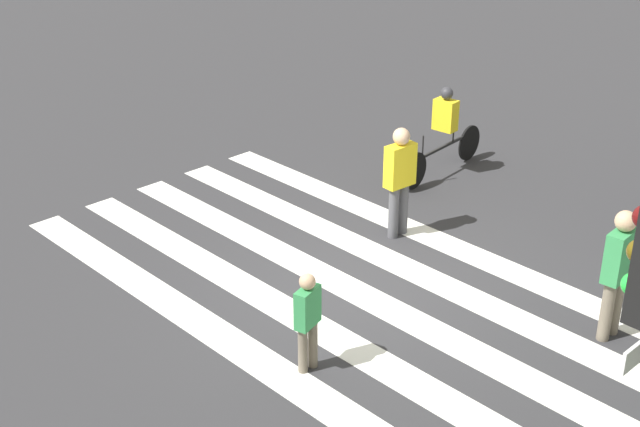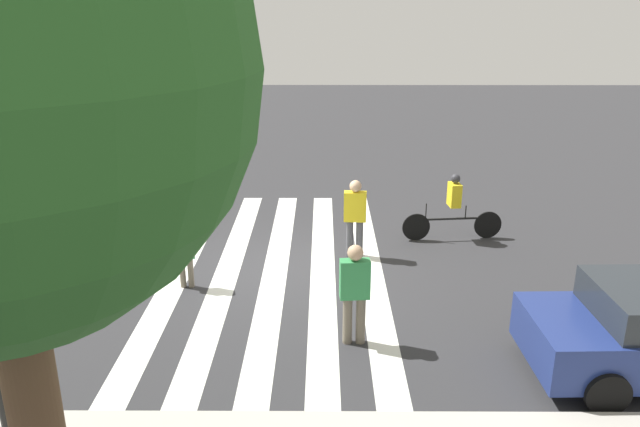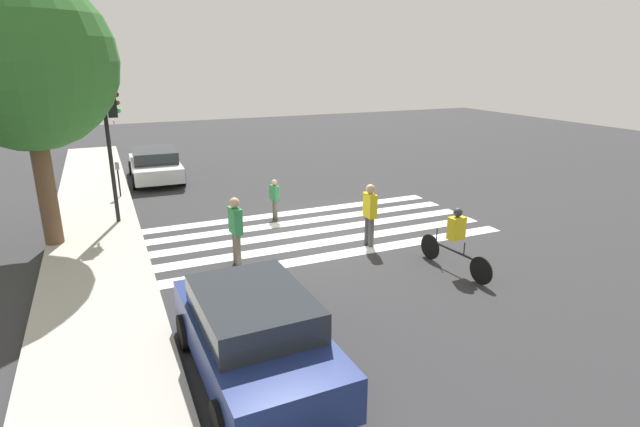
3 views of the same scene
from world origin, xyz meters
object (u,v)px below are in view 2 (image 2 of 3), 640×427
(pedestrian_adult_yellow_jacket, at_px, (185,253))
(pedestrian_adult_blue_shirt, at_px, (355,289))
(cyclist_mid_street, at_px, (454,205))
(pedestrian_child_with_backpack, at_px, (355,214))

(pedestrian_adult_yellow_jacket, bearing_deg, pedestrian_adult_blue_shirt, 131.57)
(pedestrian_adult_blue_shirt, bearing_deg, cyclist_mid_street, -122.79)
(pedestrian_adult_blue_shirt, bearing_deg, pedestrian_adult_yellow_jacket, -37.83)
(pedestrian_child_with_backpack, relative_size, cyclist_mid_street, 0.73)
(pedestrian_adult_yellow_jacket, distance_m, cyclist_mid_street, 6.35)
(pedestrian_adult_yellow_jacket, bearing_deg, pedestrian_child_with_backpack, -169.95)
(pedestrian_adult_blue_shirt, distance_m, cyclist_mid_street, 5.40)
(cyclist_mid_street, bearing_deg, pedestrian_adult_yellow_jacket, 19.18)
(cyclist_mid_street, bearing_deg, pedestrian_adult_blue_shirt, 56.30)
(pedestrian_adult_blue_shirt, height_order, pedestrian_child_with_backpack, pedestrian_child_with_backpack)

